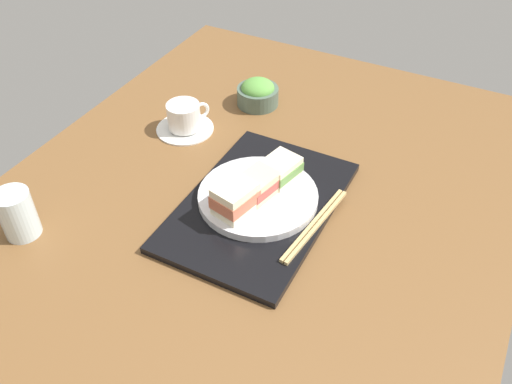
{
  "coord_description": "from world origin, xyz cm",
  "views": [
    {
      "loc": [
        -65.6,
        -37.5,
        73.0
      ],
      "look_at": [
        2.95,
        -2.07,
        5.0
      ],
      "focal_mm": 38.54,
      "sensor_mm": 36.0,
      "label": 1
    }
  ],
  "objects": [
    {
      "name": "sandwich_middle",
      "position": [
        4.78,
        -1.55,
        5.24
      ],
      "size": [
        8.58,
        7.55,
        4.49
      ],
      "color": "beige",
      "rests_on": "sandwich_plate"
    },
    {
      "name": "salad_bowl",
      "position": [
        37.34,
        15.23,
        3.08
      ],
      "size": [
        10.08,
        10.08,
        6.64
      ],
      "color": "#4C6051",
      "rests_on": "ground_plane"
    },
    {
      "name": "coffee_cup",
      "position": [
        19.99,
        25.09,
        2.93
      ],
      "size": [
        13.2,
        13.2,
        6.7
      ],
      "color": "white",
      "rests_on": "ground_plane"
    },
    {
      "name": "ground_plane",
      "position": [
        0.0,
        0.0,
        -1.5
      ],
      "size": [
        140.0,
        100.0,
        3.0
      ],
      "primitive_type": "cube",
      "color": "brown"
    },
    {
      "name": "sandwich_near",
      "position": [
        -1.44,
        0.13,
        5.93
      ],
      "size": [
        8.8,
        7.63,
        5.88
      ],
      "color": "#EFE5C1",
      "rests_on": "sandwich_plate"
    },
    {
      "name": "chopsticks_pair",
      "position": [
        3.04,
        -14.24,
        1.79
      ],
      "size": [
        22.15,
        4.19,
        0.7
      ],
      "color": "tan",
      "rests_on": "serving_tray"
    },
    {
      "name": "sandwich_plate",
      "position": [
        4.78,
        -1.55,
        2.22
      ],
      "size": [
        23.26,
        23.26,
        1.55
      ],
      "primitive_type": "cylinder",
      "color": "silver",
      "rests_on": "serving_tray"
    },
    {
      "name": "serving_tray",
      "position": [
        4.0,
        -2.12,
        0.72
      ],
      "size": [
        40.4,
        26.67,
        1.44
      ],
      "primitive_type": "cube",
      "color": "black",
      "rests_on": "ground_plane"
    },
    {
      "name": "sandwich_far",
      "position": [
        11.01,
        -3.23,
        5.18
      ],
      "size": [
        8.66,
        7.64,
        4.37
      ],
      "color": "#EFE5C1",
      "rests_on": "sandwich_plate"
    },
    {
      "name": "drinking_glass",
      "position": [
        -21.85,
        33.52,
        4.73
      ],
      "size": [
        6.49,
        6.49,
        9.47
      ],
      "primitive_type": "cylinder",
      "color": "silver",
      "rests_on": "ground_plane"
    }
  ]
}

